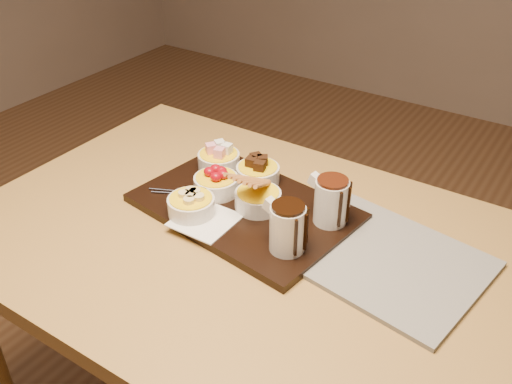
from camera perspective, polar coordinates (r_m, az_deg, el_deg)
The scene contains 12 objects.
dining_table at distance 1.23m, azimuth -0.35°, elevation -8.34°, with size 1.20×0.80×0.75m.
serving_board at distance 1.24m, azimuth -1.15°, elevation -1.56°, with size 0.46×0.30×0.02m, color black.
napkin at distance 1.19m, azimuth -5.11°, elevation -2.83°, with size 0.12×0.12×0.00m, color white.
bowl_marshmallows at distance 1.36m, azimuth -3.74°, elevation 3.12°, with size 0.10×0.10×0.04m, color silver.
bowl_cake at distance 1.31m, azimuth 0.18°, elevation 1.80°, with size 0.10×0.10×0.04m, color silver.
bowl_strawberries at distance 1.27m, azimuth -4.00°, elevation 0.74°, with size 0.10×0.10×0.04m, color silver.
bowl_biscotti at distance 1.22m, azimuth 0.20°, elevation -0.80°, with size 0.10×0.10×0.04m, color silver.
bowl_bananas at distance 1.20m, azimuth -6.49°, elevation -1.42°, with size 0.10×0.10×0.04m, color silver.
pitcher_dark_chocolate at distance 1.09m, azimuth 3.16°, elevation -3.69°, with size 0.07×0.07×0.10m, color silver.
pitcher_milk_chocolate at distance 1.17m, azimuth 7.52°, elevation -0.99°, with size 0.07×0.07×0.10m, color silver.
fondue_skewers at distance 1.27m, azimuth -5.08°, elevation -0.15°, with size 0.26×0.03×0.01m, color silver, non-canonical shape.
newspaper at distance 1.14m, azimuth 12.67°, elevation -6.58°, with size 0.36×0.29×0.01m, color beige.
Camera 1 is at (0.52, -0.77, 1.46)m, focal length 40.00 mm.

